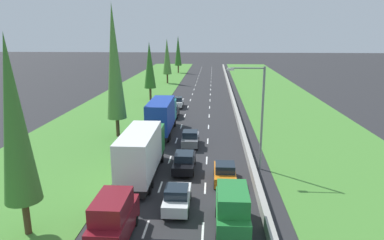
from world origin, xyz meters
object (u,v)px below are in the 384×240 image
object	(u,v)px
black_sedan_centre_lane_third	(184,161)
black_hatchback_left_lane	(172,111)
poplar_tree_third	(150,65)
poplar_tree_fourth	(167,57)
blue_box_truck_left_lane	(162,116)
white_hatchback_left_lane	(178,102)
poplar_tree_fifth	(178,51)
street_light_mast	(258,111)
white_hatchback_centre_lane	(177,198)
white_box_truck_left_lane	(142,152)
poplar_tree_nearest	(14,121)
green_van_right_lane	(232,210)
grey_hatchback_centre_lane	(190,138)
maroon_van_left_lane	(114,218)
orange_hatchback_right_lane	(225,173)
poplar_tree_second	(114,62)

from	to	relation	value
black_sedan_centre_lane_third	black_hatchback_left_lane	bearing A→B (deg)	99.64
poplar_tree_third	poplar_tree_fourth	distance (m)	21.18
blue_box_truck_left_lane	white_hatchback_left_lane	xyz separation A→B (m)	(0.29, 15.20, -1.35)
poplar_tree_fifth	street_light_mast	world-z (taller)	poplar_tree_fifth
white_hatchback_centre_lane	street_light_mast	distance (m)	10.76
white_hatchback_left_lane	poplar_tree_fifth	xyz separation A→B (m)	(-4.78, 49.19, 5.66)
white_hatchback_centre_lane	white_box_truck_left_lane	size ratio (longest dim) A/B	0.41
blue_box_truck_left_lane	poplar_tree_nearest	world-z (taller)	poplar_tree_nearest
black_sedan_centre_lane_third	street_light_mast	distance (m)	7.70
green_van_right_lane	grey_hatchback_centre_lane	world-z (taller)	green_van_right_lane
poplar_tree_fifth	grey_hatchback_centre_lane	bearing A→B (deg)	-83.27
poplar_tree_fifth	poplar_tree_nearest	bearing A→B (deg)	-90.32
white_hatchback_centre_lane	poplar_tree_third	world-z (taller)	poplar_tree_third
maroon_van_left_lane	white_hatchback_centre_lane	world-z (taller)	maroon_van_left_lane
green_van_right_lane	orange_hatchback_right_lane	world-z (taller)	green_van_right_lane
poplar_tree_fourth	white_hatchback_left_lane	bearing A→B (deg)	-79.18
black_hatchback_left_lane	white_hatchback_left_lane	world-z (taller)	same
white_box_truck_left_lane	street_light_mast	world-z (taller)	street_light_mast
black_hatchback_left_lane	poplar_tree_second	world-z (taller)	poplar_tree_second
poplar_tree_second	grey_hatchback_centre_lane	bearing A→B (deg)	-19.24
poplar_tree_fourth	green_van_right_lane	bearing A→B (deg)	-79.10
white_hatchback_centre_lane	orange_hatchback_right_lane	world-z (taller)	same
poplar_tree_third	black_sedan_centre_lane_third	bearing A→B (deg)	-74.83
green_van_right_lane	orange_hatchback_right_lane	bearing A→B (deg)	91.70
black_sedan_centre_lane_third	poplar_tree_fourth	world-z (taller)	poplar_tree_fourth
street_light_mast	black_sedan_centre_lane_third	bearing A→B (deg)	-173.43
white_hatchback_centre_lane	poplar_tree_fifth	size ratio (longest dim) A/B	0.36
orange_hatchback_right_lane	white_hatchback_left_lane	size ratio (longest dim) A/B	1.00
black_sedan_centre_lane_third	poplar_tree_third	distance (m)	33.62
poplar_tree_fourth	white_box_truck_left_lane	bearing A→B (deg)	-84.72
white_box_truck_left_lane	poplar_tree_third	distance (m)	34.40
street_light_mast	black_hatchback_left_lane	bearing A→B (deg)	116.97
black_sedan_centre_lane_third	poplar_tree_nearest	bearing A→B (deg)	-129.32
black_sedan_centre_lane_third	street_light_mast	xyz separation A→B (m)	(6.27, 0.72, 4.42)
blue_box_truck_left_lane	white_hatchback_left_lane	distance (m)	15.26
white_box_truck_left_lane	black_hatchback_left_lane	xyz separation A→B (m)	(0.01, 21.28, -1.35)
white_hatchback_centre_lane	black_hatchback_left_lane	xyz separation A→B (m)	(-3.40, 26.47, 0.00)
poplar_tree_fourth	street_light_mast	world-z (taller)	poplar_tree_fourth
poplar_tree_third	poplar_tree_second	bearing A→B (deg)	-89.54
white_hatchback_centre_lane	black_hatchback_left_lane	distance (m)	26.69
orange_hatchback_right_lane	poplar_tree_fifth	xyz separation A→B (m)	(-11.46, 77.83, 5.66)
green_van_right_lane	black_sedan_centre_lane_third	xyz separation A→B (m)	(-3.64, 9.37, -0.59)
green_van_right_lane	poplar_tree_nearest	bearing A→B (deg)	-175.17
white_hatchback_centre_lane	street_light_mast	bearing A→B (deg)	50.93
poplar_tree_third	poplar_tree_fifth	xyz separation A→B (m)	(0.65, 43.38, 0.34)
maroon_van_left_lane	white_hatchback_left_lane	bearing A→B (deg)	90.13
maroon_van_left_lane	green_van_right_lane	size ratio (longest dim) A/B	1.00
street_light_mast	poplar_tree_third	bearing A→B (deg)	115.52
black_sedan_centre_lane_third	street_light_mast	world-z (taller)	street_light_mast
white_hatchback_left_lane	poplar_tree_fifth	world-z (taller)	poplar_tree_fifth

